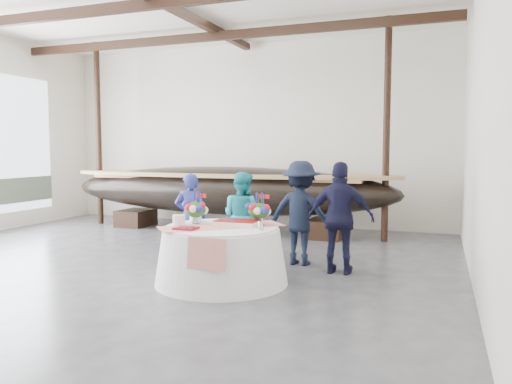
% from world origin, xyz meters
% --- Properties ---
extents(floor, '(10.00, 12.00, 0.01)m').
position_xyz_m(floor, '(0.00, 0.00, 0.00)').
color(floor, '#3D3D42').
rests_on(floor, ground).
extents(wall_back, '(10.00, 0.02, 4.50)m').
position_xyz_m(wall_back, '(0.00, 6.00, 2.25)').
color(wall_back, silver).
rests_on(wall_back, ground).
extents(wall_right, '(0.02, 12.00, 4.50)m').
position_xyz_m(wall_right, '(5.00, 0.00, 2.25)').
color(wall_right, silver).
rests_on(wall_right, ground).
extents(pavilion_structure, '(9.80, 11.76, 4.50)m').
position_xyz_m(pavilion_structure, '(0.00, 0.80, 4.00)').
color(pavilion_structure, black).
rests_on(pavilion_structure, ground).
extents(longboat_display, '(7.93, 1.59, 1.49)m').
position_xyz_m(longboat_display, '(-0.08, 4.61, 0.95)').
color(longboat_display, black).
rests_on(longboat_display, ground).
extents(banquet_table, '(1.88, 1.88, 0.81)m').
position_xyz_m(banquet_table, '(1.67, 0.57, 0.40)').
color(banquet_table, silver).
rests_on(banquet_table, ground).
extents(tabletop_items, '(1.67, 1.56, 0.40)m').
position_xyz_m(tabletop_items, '(1.63, 0.74, 0.95)').
color(tabletop_items, red).
rests_on(tabletop_items, banquet_table).
extents(guest_woman_blue, '(0.64, 0.54, 1.48)m').
position_xyz_m(guest_woman_blue, '(0.56, 1.76, 0.74)').
color(guest_woman_blue, navy).
rests_on(guest_woman_blue, ground).
extents(guest_woman_teal, '(0.85, 0.74, 1.50)m').
position_xyz_m(guest_woman_teal, '(1.41, 2.00, 0.75)').
color(guest_woman_teal, teal).
rests_on(guest_woman_teal, ground).
extents(guest_man_left, '(1.11, 0.66, 1.70)m').
position_xyz_m(guest_man_left, '(2.42, 2.05, 0.85)').
color(guest_man_left, black).
rests_on(guest_man_left, ground).
extents(guest_man_right, '(1.01, 0.44, 1.70)m').
position_xyz_m(guest_man_right, '(3.15, 1.67, 0.85)').
color(guest_man_right, black).
rests_on(guest_man_right, ground).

